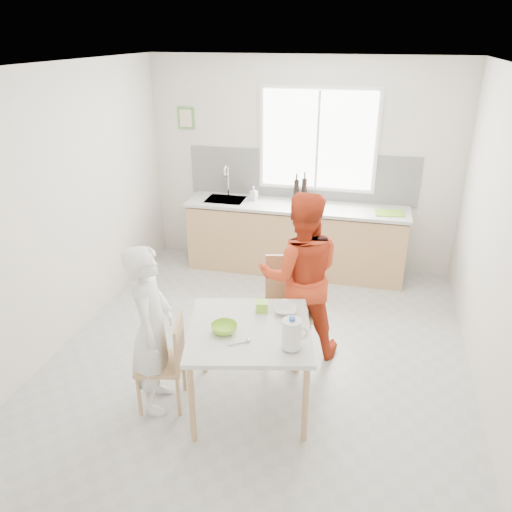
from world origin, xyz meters
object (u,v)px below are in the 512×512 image
(chair_left, at_px, (167,359))
(chair_far, at_px, (287,302))
(wine_bottle_a, at_px, (304,190))
(person_white, at_px, (152,330))
(wine_bottle_b, at_px, (296,191))
(dining_table, at_px, (250,337))
(bowl_white, at_px, (285,310))
(person_red, at_px, (300,276))
(milk_jug, at_px, (292,334))
(bowl_green, at_px, (224,328))

(chair_left, xyz_separation_m, chair_far, (0.82, 1.04, 0.09))
(chair_left, height_order, wine_bottle_a, wine_bottle_a)
(person_white, bearing_deg, chair_far, -54.16)
(chair_far, bearing_deg, wine_bottle_b, 84.33)
(dining_table, relative_size, bowl_white, 6.10)
(person_red, height_order, bowl_white, person_red)
(wine_bottle_a, bearing_deg, milk_jug, -82.85)
(bowl_white, xyz_separation_m, wine_bottle_b, (-0.34, 2.52, 0.29))
(chair_far, height_order, bowl_white, chair_far)
(chair_left, height_order, bowl_white, chair_left)
(chair_left, xyz_separation_m, person_white, (-0.10, -0.02, 0.29))
(dining_table, xyz_separation_m, wine_bottle_b, (-0.10, 2.83, 0.39))
(chair_far, relative_size, wine_bottle_a, 3.06)
(bowl_green, bearing_deg, wine_bottle_a, 86.45)
(person_white, height_order, wine_bottle_b, person_white)
(person_white, relative_size, wine_bottle_a, 4.62)
(chair_left, relative_size, person_red, 0.49)
(bowl_white, xyz_separation_m, milk_jug, (0.14, -0.51, 0.11))
(chair_left, xyz_separation_m, wine_bottle_b, (0.57, 2.99, 0.62))
(person_red, distance_m, bowl_white, 0.58)
(dining_table, bearing_deg, chair_far, 80.17)
(person_white, bearing_deg, dining_table, -90.00)
(milk_jug, height_order, wine_bottle_a, wine_bottle_a)
(bowl_white, height_order, wine_bottle_b, wine_bottle_b)
(person_white, distance_m, wine_bottle_b, 3.10)
(dining_table, xyz_separation_m, chair_far, (0.15, 0.88, -0.14))
(milk_jug, relative_size, wine_bottle_a, 0.80)
(dining_table, relative_size, chair_left, 1.44)
(chair_far, bearing_deg, person_red, -12.30)
(dining_table, xyz_separation_m, wine_bottle_a, (-0.00, 2.84, 0.40))
(person_white, distance_m, person_red, 1.49)
(wine_bottle_b, bearing_deg, person_red, -79.07)
(milk_jug, height_order, wine_bottle_b, wine_bottle_b)
(chair_left, bearing_deg, person_white, -90.00)
(chair_left, bearing_deg, bowl_white, 104.20)
(chair_far, bearing_deg, person_white, -144.16)
(person_red, bearing_deg, milk_jug, 82.50)
(person_red, xyz_separation_m, wine_bottle_a, (-0.27, 1.95, 0.25))
(bowl_green, bearing_deg, wine_bottle_b, 88.44)
(chair_far, height_order, person_red, person_red)
(person_white, bearing_deg, person_red, -57.56)
(chair_far, xyz_separation_m, milk_jug, (0.23, -1.08, 0.36))
(bowl_green, distance_m, milk_jug, 0.58)
(chair_far, distance_m, person_red, 0.32)
(milk_jug, bearing_deg, chair_far, 88.64)
(wine_bottle_a, height_order, wine_bottle_b, wine_bottle_a)
(bowl_green, bearing_deg, person_white, -171.65)
(milk_jug, xyz_separation_m, wine_bottle_b, (-0.48, 3.03, 0.18))
(person_white, bearing_deg, chair_left, -90.00)
(bowl_green, relative_size, wine_bottle_a, 0.67)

